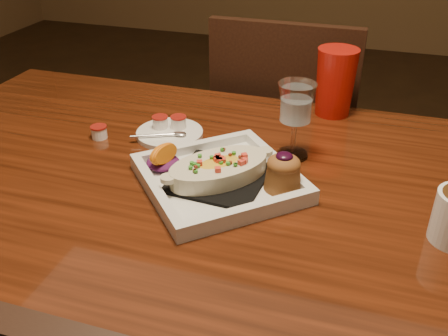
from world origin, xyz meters
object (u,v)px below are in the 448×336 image
(table, at_px, (224,231))
(plate, at_px, (225,174))
(red_tumbler, at_px, (335,82))
(saucer, at_px, (169,131))
(goblet, at_px, (296,107))
(chair_far, at_px, (285,150))

(table, relative_size, plate, 4.03)
(plate, height_order, red_tumbler, red_tumbler)
(saucer, bearing_deg, plate, -41.34)
(plate, bearing_deg, saucer, 96.25)
(table, bearing_deg, goblet, 59.21)
(red_tumbler, bearing_deg, chair_far, 122.52)
(chair_far, distance_m, plate, 0.67)
(table, xyz_separation_m, chair_far, (-0.00, 0.63, -0.15))
(chair_far, bearing_deg, table, 90.00)
(table, xyz_separation_m, plate, (-0.00, 0.01, 0.12))
(table, distance_m, plate, 0.12)
(plate, xyz_separation_m, red_tumbler, (0.15, 0.39, 0.05))
(chair_far, height_order, saucer, chair_far)
(chair_far, relative_size, red_tumbler, 5.84)
(table, distance_m, saucer, 0.27)
(table, distance_m, red_tumbler, 0.46)
(table, bearing_deg, chair_far, 90.00)
(table, distance_m, chair_far, 0.65)
(goblet, bearing_deg, saucer, 177.86)
(goblet, relative_size, red_tumbler, 0.99)
(table, relative_size, red_tumbler, 9.43)
(goblet, xyz_separation_m, red_tumbler, (0.05, 0.24, -0.03))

